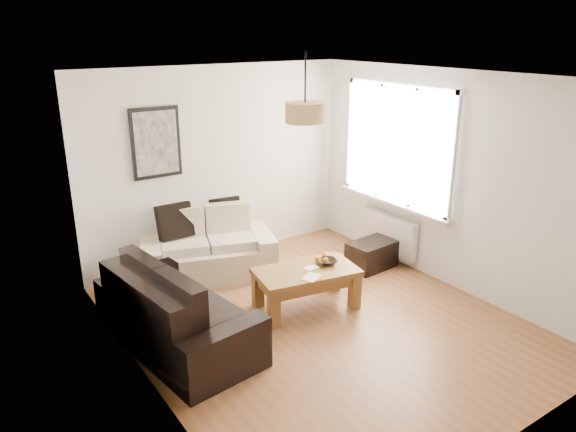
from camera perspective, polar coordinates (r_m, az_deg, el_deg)
floor at (r=6.03m, az=3.28°, el=-11.03°), size 4.50×4.50×0.00m
ceiling at (r=5.23m, az=3.83°, el=14.40°), size 3.80×4.50×0.00m
wall_back at (r=7.33m, az=-7.33°, el=5.34°), size 3.80×0.04×2.60m
wall_front at (r=4.10m, az=23.33°, el=-7.51°), size 3.80×0.04×2.60m
wall_left at (r=4.65m, az=-15.38°, el=-3.43°), size 0.04×4.50×2.60m
wall_right at (r=6.78m, az=16.36°, el=3.59°), size 0.04×4.50×2.60m
window_bay at (r=7.20m, az=11.48°, el=7.32°), size 0.14×1.90×1.60m
radiator at (r=7.51m, az=10.66°, el=-1.85°), size 0.10×0.90×0.52m
poster at (r=6.88m, az=-13.70°, el=7.47°), size 0.62×0.04×0.87m
pendant_shade at (r=5.51m, az=1.79°, el=10.80°), size 0.40×0.40×0.20m
loveseat_cream at (r=7.01m, az=-8.46°, el=-2.99°), size 1.85×1.38×0.82m
sofa_leather at (r=5.56m, az=-11.59°, el=-9.45°), size 1.14×1.96×0.80m
coffee_table at (r=6.22m, az=1.92°, el=-7.59°), size 1.23×0.81×0.47m
ottoman at (r=7.31m, az=8.79°, el=-4.02°), size 0.67×0.46×0.36m
cushion_left at (r=6.94m, az=-11.82°, el=-0.52°), size 0.44×0.14×0.44m
cushion_right at (r=7.24m, az=-6.56°, el=0.38°), size 0.40×0.17×0.39m
fruit_bowl at (r=6.26m, az=4.15°, el=-4.81°), size 0.28×0.28×0.05m
orange_a at (r=6.27m, az=3.96°, el=-4.62°), size 0.08×0.08×0.06m
orange_b at (r=6.39m, az=4.01°, el=-4.18°), size 0.10×0.10×0.09m
orange_c at (r=6.30m, az=3.16°, el=-4.49°), size 0.08×0.08×0.06m
papers at (r=5.93m, az=2.46°, el=-6.43°), size 0.26×0.23×0.01m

